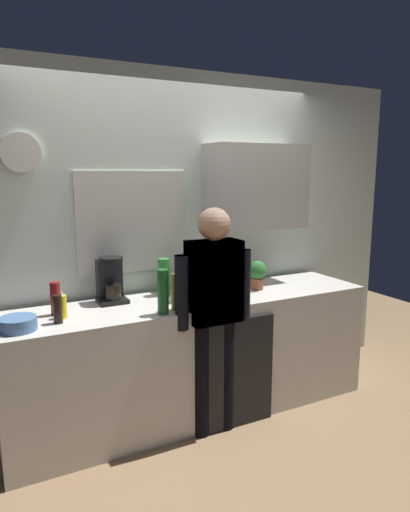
# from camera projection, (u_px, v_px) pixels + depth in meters

# --- Properties ---
(ground_plane) EXTENTS (8.00, 8.00, 0.00)m
(ground_plane) POSITION_uv_depth(u_px,v_px,m) (213.00, 430.00, 3.32)
(ground_plane) COLOR #8C6D4C
(kitchen_counter) EXTENTS (2.77, 0.64, 0.91)m
(kitchen_counter) POSITION_uv_depth(u_px,v_px,m) (195.00, 356.00, 3.50)
(kitchen_counter) COLOR beige
(kitchen_counter) RESTS_ON ground_plane
(dishwasher_panel) EXTENTS (0.56, 0.02, 0.81)m
(dishwasher_panel) POSITION_uv_depth(u_px,v_px,m) (239.00, 374.00, 3.31)
(dishwasher_panel) COLOR black
(dishwasher_panel) RESTS_ON ground_plane
(back_wall_assembly) EXTENTS (4.37, 0.42, 2.60)m
(back_wall_assembly) POSITION_uv_depth(u_px,v_px,m) (182.00, 231.00, 3.72)
(back_wall_assembly) COLOR silver
(back_wall_assembly) RESTS_ON ground_plane
(coffee_maker) EXTENTS (0.20, 0.20, 0.33)m
(coffee_maker) POSITION_uv_depth(u_px,v_px,m) (111.00, 282.00, 3.32)
(coffee_maker) COLOR black
(coffee_maker) RESTS_ON kitchen_counter
(bottle_olive_oil) EXTENTS (0.06, 0.06, 0.25)m
(bottle_olive_oil) POSITION_uv_depth(u_px,v_px,m) (176.00, 292.00, 3.12)
(bottle_olive_oil) COLOR olive
(bottle_olive_oil) RESTS_ON kitchen_counter
(bottle_clear_soda) EXTENTS (0.09, 0.09, 0.28)m
(bottle_clear_soda) POSITION_uv_depth(u_px,v_px,m) (164.00, 277.00, 3.50)
(bottle_clear_soda) COLOR #2D8C33
(bottle_clear_soda) RESTS_ON kitchen_counter
(bottle_green_wine) EXTENTS (0.07, 0.07, 0.30)m
(bottle_green_wine) POSITION_uv_depth(u_px,v_px,m) (163.00, 292.00, 3.03)
(bottle_green_wine) COLOR #195923
(bottle_green_wine) RESTS_ON kitchen_counter
(bottle_dark_sauce) EXTENTS (0.06, 0.06, 0.18)m
(bottle_dark_sauce) POSITION_uv_depth(u_px,v_px,m) (58.00, 309.00, 2.86)
(bottle_dark_sauce) COLOR black
(bottle_dark_sauce) RESTS_ON kitchen_counter
(bottle_red_vinegar) EXTENTS (0.06, 0.06, 0.22)m
(bottle_red_vinegar) POSITION_uv_depth(u_px,v_px,m) (55.00, 299.00, 3.02)
(bottle_red_vinegar) COLOR maroon
(bottle_red_vinegar) RESTS_ON kitchen_counter
(cup_terracotta_mug) EXTENTS (0.08, 0.08, 0.09)m
(cup_terracotta_mug) POSITION_uv_depth(u_px,v_px,m) (205.00, 287.00, 3.59)
(cup_terracotta_mug) COLOR #B26647
(cup_terracotta_mug) RESTS_ON kitchen_counter
(mixing_bowl) EXTENTS (0.22, 0.22, 0.08)m
(mixing_bowl) POSITION_uv_depth(u_px,v_px,m) (18.00, 324.00, 2.74)
(mixing_bowl) COLOR #4C72A5
(mixing_bowl) RESTS_ON kitchen_counter
(potted_plant) EXTENTS (0.15, 0.15, 0.23)m
(potted_plant) POSITION_uv_depth(u_px,v_px,m) (257.00, 273.00, 3.67)
(potted_plant) COLOR #9E5638
(potted_plant) RESTS_ON kitchen_counter
(dish_soap) EXTENTS (0.06, 0.06, 0.18)m
(dish_soap) POSITION_uv_depth(u_px,v_px,m) (62.00, 306.00, 2.96)
(dish_soap) COLOR yellow
(dish_soap) RESTS_ON kitchen_counter
(storage_canister) EXTENTS (0.14, 0.14, 0.17)m
(storage_canister) POSITION_uv_depth(u_px,v_px,m) (182.00, 289.00, 3.36)
(storage_canister) COLOR silver
(storage_canister) RESTS_ON kitchen_counter
(person_at_sink) EXTENTS (0.57, 0.22, 1.60)m
(person_at_sink) POSITION_uv_depth(u_px,v_px,m) (214.00, 303.00, 3.15)
(person_at_sink) COLOR brown
(person_at_sink) RESTS_ON ground_plane
(person_guest) EXTENTS (0.57, 0.22, 1.60)m
(person_guest) POSITION_uv_depth(u_px,v_px,m) (214.00, 303.00, 3.15)
(person_guest) COLOR black
(person_guest) RESTS_ON ground_plane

